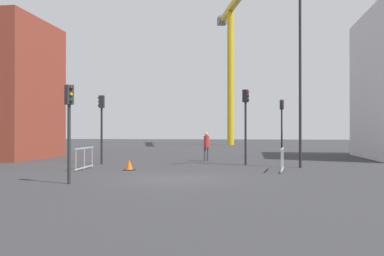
{
  "coord_description": "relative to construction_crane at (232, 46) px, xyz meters",
  "views": [
    {
      "loc": [
        3.04,
        -16.55,
        1.88
      ],
      "look_at": [
        0.0,
        5.53,
        2.04
      ],
      "focal_mm": 39.82,
      "sensor_mm": 36.0,
      "label": 1
    }
  ],
  "objects": [
    {
      "name": "streetlamp_tall",
      "position": [
        4.95,
        -34.81,
        -8.07
      ],
      "size": [
        0.98,
        1.42,
        9.09
      ],
      "color": "#232326",
      "rests_on": "ground"
    },
    {
      "name": "safety_barrier_front",
      "position": [
        3.96,
        -36.85,
        -12.71
      ],
      "size": [
        0.34,
        2.43,
        1.08
      ],
      "color": "#B2B5BA",
      "rests_on": "ground"
    },
    {
      "name": "traffic_light_verge",
      "position": [
        -3.91,
        -42.6,
        -10.88
      ],
      "size": [
        0.37,
        0.37,
        3.53
      ],
      "color": "#2D2D30",
      "rests_on": "ground"
    },
    {
      "name": "pedestrian_walking",
      "position": [
        -0.23,
        -30.49,
        -12.21
      ],
      "size": [
        0.34,
        0.34,
        1.81
      ],
      "color": "#4C4C51",
      "rests_on": "ground"
    },
    {
      "name": "traffic_light_far",
      "position": [
        4.75,
        -25.56,
        -10.49
      ],
      "size": [
        0.28,
        0.38,
        4.16
      ],
      "color": "#232326",
      "rests_on": "ground"
    },
    {
      "name": "ground",
      "position": [
        -0.54,
        -40.48,
        -13.27
      ],
      "size": [
        160.0,
        160.0,
        0.0
      ],
      "primitive_type": "plane",
      "color": "#333335"
    },
    {
      "name": "construction_crane",
      "position": [
        0.0,
        0.0,
        0.0
      ],
      "size": [
        5.99,
        19.89,
        19.02
      ],
      "color": "gold",
      "rests_on": "ground"
    },
    {
      "name": "traffic_light_near",
      "position": [
        -5.89,
        -33.79,
        -10.64
      ],
      "size": [
        0.37,
        0.25,
        3.9
      ],
      "color": "#232326",
      "rests_on": "ground"
    },
    {
      "name": "safety_barrier_left_run",
      "position": [
        -5.56,
        -37.13,
        -12.71
      ],
      "size": [
        0.19,
        2.6,
        1.08
      ],
      "color": "#B2B5BA",
      "rests_on": "ground"
    },
    {
      "name": "traffic_light_crosswalk",
      "position": [
        2.24,
        -33.23,
        -10.47
      ],
      "size": [
        0.39,
        0.34,
        4.18
      ],
      "color": "#232326",
      "rests_on": "ground"
    },
    {
      "name": "traffic_cone_by_barrier",
      "position": [
        -3.29,
        -37.16,
        -13.04
      ],
      "size": [
        0.51,
        0.51,
        0.51
      ],
      "color": "black",
      "rests_on": "ground"
    }
  ]
}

